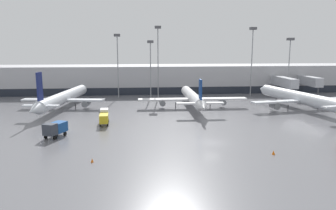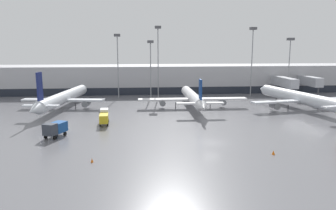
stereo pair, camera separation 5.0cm
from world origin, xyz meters
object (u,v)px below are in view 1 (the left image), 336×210
Objects in this scene: traffic_cone_2 at (92,160)px; service_truck_3 at (104,116)px; apron_light_mast_5 at (117,48)px; apron_light_mast_6 at (158,43)px; parked_jet_3 at (193,97)px; apron_light_mast_2 at (150,52)px; parked_jet_2 at (63,98)px; parked_jet_0 at (302,98)px; service_truck_0 at (55,128)px; apron_light_mast_3 at (253,43)px; apron_light_mast_1 at (290,50)px; traffic_cone_1 at (274,152)px.

service_truck_3 is at bearing 91.40° from traffic_cone_2.
service_truck_3 is 37.58m from apron_light_mast_5.
apron_light_mast_6 is (12.06, -0.98, 1.56)m from apron_light_mast_5.
apron_light_mast_2 is (-9.83, 18.02, 10.91)m from parked_jet_3.
parked_jet_2 is 66.11× the size of traffic_cone_2.
apron_light_mast_6 is at bearing -48.75° from parked_jet_2.
parked_jet_0 is 1.78× the size of apron_light_mast_6.
apron_light_mast_2 is at bearing -9.19° from apron_light_mast_5.
apron_light_mast_6 is (20.36, 43.09, 14.92)m from service_truck_0.
apron_light_mast_3 is (-4.95, 22.63, 13.47)m from parked_jet_0.
service_truck_3 is 0.34× the size of apron_light_mast_1.
apron_light_mast_5 is at bearing -166.59° from service_truck_0.
apron_light_mast_3 is at bearing 154.89° from service_truck_0.
parked_jet_0 is 7.90× the size of service_truck_0.
apron_light_mast_6 is at bearing 45.07° from parked_jet_0.
service_truck_3 is at bearing -138.63° from parked_jet_2.
apron_light_mast_2 reaches higher than service_truck_0.
parked_jet_0 is 2.22× the size of apron_light_mast_2.
apron_light_mast_2 is (-36.01, 22.70, 10.77)m from parked_jet_0.
service_truck_0 is at bearing 159.77° from traffic_cone_1.
parked_jet_0 is at bearing 57.35° from traffic_cone_1.
apron_light_mast_5 reaches higher than parked_jet_0.
parked_jet_3 is 5.18× the size of service_truck_3.
apron_light_mast_6 reaches higher than apron_light_mast_2.
apron_light_mast_6 is at bearing 103.33° from traffic_cone_1.
parked_jet_3 is at bearing 155.32° from service_truck_0.
parked_jet_2 reaches higher than traffic_cone_1.
apron_light_mast_1 reaches higher than service_truck_0.
traffic_cone_1 is 58.49m from apron_light_mast_2.
traffic_cone_1 is 0.03× the size of apron_light_mast_2.
apron_light_mast_3 reaches higher than service_truck_3.
parked_jet_2 is 1.74× the size of apron_light_mast_6.
service_truck_3 is 0.32× the size of apron_light_mast_5.
traffic_cone_1 is 63.49m from apron_light_mast_5.
parked_jet_3 is 30.30m from apron_light_mast_5.
apron_light_mast_2 is at bearing 79.67° from traffic_cone_2.
parked_jet_3 is 1.48× the size of apron_light_mast_3.
apron_light_mast_1 is (7.17, 23.01, 11.37)m from parked_jet_0.
apron_light_mast_2 is (-43.18, -0.31, -0.59)m from apron_light_mast_1.
parked_jet_2 is 1.76× the size of apron_light_mast_3.
traffic_cone_1 is 25.58m from traffic_cone_2.
service_truck_3 is at bearing -147.86° from apron_light_mast_1.
parked_jet_0 is 64.43× the size of traffic_cone_1.
traffic_cone_1 reaches higher than traffic_cone_2.
parked_jet_0 is 6.29× the size of service_truck_3.
apron_light_mast_6 is at bearing -4.63° from apron_light_mast_5.
traffic_cone_1 is at bearing 137.07° from parked_jet_0.
service_truck_0 is at bearing -139.20° from apron_light_mast_3.
parked_jet_0 is 1.21× the size of parked_jet_3.
traffic_cone_2 is 0.03× the size of apron_light_mast_5.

